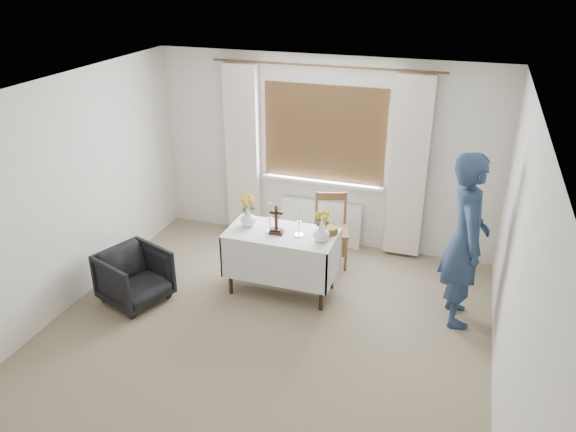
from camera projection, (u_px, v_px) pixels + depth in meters
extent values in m
plane|color=gray|center=(256.00, 348.00, 5.63)|extent=(5.00, 5.00, 0.00)
cube|color=white|center=(282.00, 262.00, 6.43)|extent=(1.24, 0.64, 0.76)
imported|color=black|center=(135.00, 277.00, 6.28)|extent=(0.86, 0.85, 0.61)
imported|color=navy|center=(465.00, 240.00, 5.72)|extent=(0.58, 0.76, 1.88)
cube|color=white|center=(321.00, 222.00, 7.58)|extent=(1.10, 0.10, 0.60)
imported|color=white|center=(248.00, 218.00, 6.39)|extent=(0.21, 0.21, 0.19)
imported|color=white|center=(321.00, 233.00, 6.05)|extent=(0.21, 0.21, 0.19)
cylinder|color=brown|center=(329.00, 230.00, 6.25)|extent=(0.23, 0.23, 0.08)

